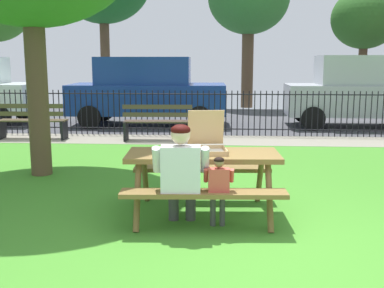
{
  "coord_description": "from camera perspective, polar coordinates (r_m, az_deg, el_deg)",
  "views": [
    {
      "loc": [
        -0.4,
        -4.5,
        1.86
      ],
      "look_at": [
        -0.82,
        1.75,
        0.75
      ],
      "focal_mm": 44.62,
      "sensor_mm": 36.0,
      "label": 1
    }
  ],
  "objects": [
    {
      "name": "parked_car_right",
      "position": [
        14.11,
        19.19,
        6.03
      ],
      "size": [
        3.93,
        1.88,
        1.98
      ],
      "color": "#B3B6C0",
      "rests_on": "ground"
    },
    {
      "name": "picnic_table_foreground",
      "position": [
        5.69,
        1.31,
        -2.76
      ],
      "size": [
        1.88,
        1.58,
        0.79
      ],
      "color": "brown",
      "rests_on": "ground"
    },
    {
      "name": "parked_car_center",
      "position": [
        13.79,
        -5.41,
        6.43
      ],
      "size": [
        4.46,
        2.04,
        1.94
      ],
      "color": "navy",
      "rests_on": "ground"
    },
    {
      "name": "cobblestone_walkway",
      "position": [
        11.21,
        5.85,
        0.41
      ],
      "size": [
        28.0,
        1.4,
        0.01
      ],
      "primitive_type": "cube",
      "color": "gray"
    },
    {
      "name": "street_asphalt",
      "position": [
        15.13,
        5.34,
        2.9
      ],
      "size": [
        28.0,
        6.53,
        0.01
      ],
      "primitive_type": "cube",
      "color": "#424247"
    },
    {
      "name": "park_bench_left",
      "position": [
        11.9,
        -18.59,
        2.54
      ],
      "size": [
        1.61,
        0.52,
        0.85
      ],
      "color": "brown",
      "rests_on": "ground"
    },
    {
      "name": "ground",
      "position": [
        6.42,
        7.32,
        -6.98
      ],
      "size": [
        28.0,
        11.24,
        0.02
      ],
      "primitive_type": "cube",
      "color": "#428B29"
    },
    {
      "name": "pizza_box_open",
      "position": [
        5.71,
        1.79,
        0.24
      ],
      "size": [
        0.5,
        0.56,
        0.49
      ],
      "color": "tan",
      "rests_on": "picnic_table_foreground"
    },
    {
      "name": "adult_at_table",
      "position": [
        5.19,
        -1.32,
        -3.33
      ],
      "size": [
        0.62,
        0.61,
        1.19
      ],
      "color": "#464646",
      "rests_on": "ground"
    },
    {
      "name": "park_bench_center",
      "position": [
        11.11,
        -4.07,
        2.54
      ],
      "size": [
        1.61,
        0.51,
        0.85
      ],
      "color": "brown",
      "rests_on": "ground"
    },
    {
      "name": "iron_fence_streetside",
      "position": [
        11.82,
        5.78,
        3.71
      ],
      "size": [
        21.02,
        0.03,
        1.12
      ],
      "color": "black",
      "rests_on": "ground"
    },
    {
      "name": "child_at_table",
      "position": [
        5.2,
        3.19,
        -4.99
      ],
      "size": [
        0.33,
        0.32,
        0.84
      ],
      "color": "#4B4B4B",
      "rests_on": "ground"
    },
    {
      "name": "far_tree_midright",
      "position": [
        19.78,
        19.98,
        13.82
      ],
      "size": [
        2.53,
        2.53,
        4.55
      ],
      "color": "brown",
      "rests_on": "ground"
    }
  ]
}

